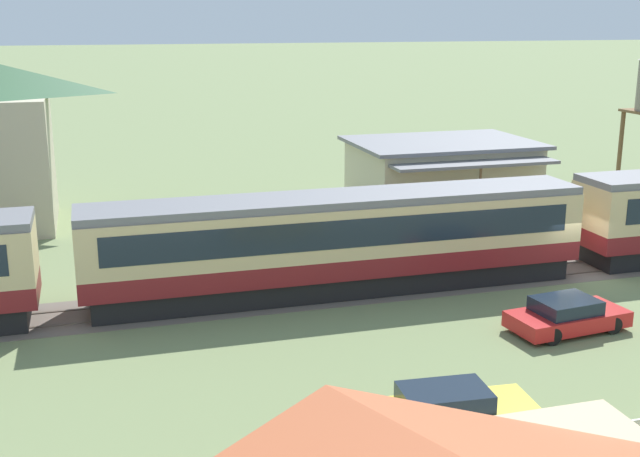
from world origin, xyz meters
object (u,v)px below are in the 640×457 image
Objects in this scene: passenger_train at (345,238)px; station_building at (441,177)px; parked_car_yellow at (448,414)px; parked_car_red at (567,315)px.

station_building is (9.25, 11.15, -0.14)m from passenger_train.
station_building reaches higher than parked_car_yellow.
parked_car_yellow is 1.08× the size of parked_car_red.
passenger_train is 13.40× the size of parked_car_yellow.
station_building is at bearing 70.27° from parked_car_yellow.
passenger_train is 14.45× the size of parked_car_red.
passenger_train is 8.94m from parked_car_red.
passenger_train is 14.49m from station_building.
parked_car_red is at bearing 42.08° from parked_car_yellow.
passenger_train reaches higher than parked_car_yellow.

